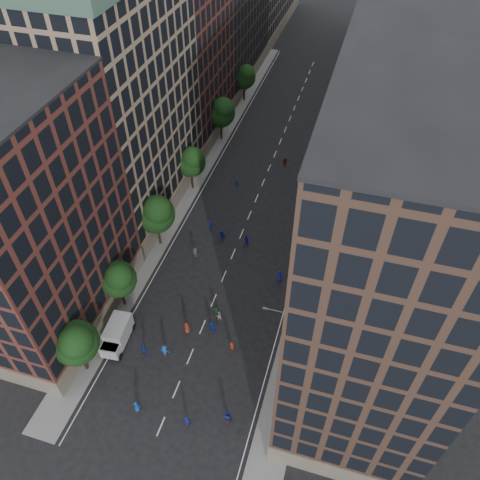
{
  "coord_description": "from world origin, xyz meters",
  "views": [
    {
      "loc": [
        14.44,
        -18.56,
        50.2
      ],
      "look_at": [
        0.72,
        28.19,
        2.0
      ],
      "focal_mm": 35.0,
      "sensor_mm": 36.0,
      "label": 1
    }
  ],
  "objects_px": {
    "cargo_van": "(117,334)",
    "skater_0": "(137,406)",
    "streetlamp_near": "(281,333)",
    "skater_1": "(187,421)",
    "skater_2": "(228,416)",
    "streetlamp_far": "(326,168)"
  },
  "relations": [
    {
      "from": "skater_0",
      "to": "skater_2",
      "type": "xyz_separation_m",
      "value": [
        9.95,
        1.81,
        -0.01
      ]
    },
    {
      "from": "streetlamp_near",
      "to": "skater_1",
      "type": "bearing_deg",
      "value": -124.89
    },
    {
      "from": "skater_0",
      "to": "cargo_van",
      "type": "bearing_deg",
      "value": -51.8
    },
    {
      "from": "skater_2",
      "to": "streetlamp_near",
      "type": "bearing_deg",
      "value": -125.49
    },
    {
      "from": "cargo_van",
      "to": "skater_2",
      "type": "height_order",
      "value": "cargo_van"
    },
    {
      "from": "skater_0",
      "to": "skater_1",
      "type": "height_order",
      "value": "skater_1"
    },
    {
      "from": "cargo_van",
      "to": "skater_1",
      "type": "distance_m",
      "value": 14.19
    },
    {
      "from": "skater_1",
      "to": "cargo_van",
      "type": "bearing_deg",
      "value": -19.45
    },
    {
      "from": "streetlamp_near",
      "to": "cargo_van",
      "type": "bearing_deg",
      "value": -169.99
    },
    {
      "from": "streetlamp_near",
      "to": "skater_0",
      "type": "relative_size",
      "value": 5.37
    },
    {
      "from": "cargo_van",
      "to": "skater_0",
      "type": "bearing_deg",
      "value": -55.66
    },
    {
      "from": "skater_2",
      "to": "skater_0",
      "type": "bearing_deg",
      "value": -3.7
    },
    {
      "from": "skater_1",
      "to": "streetlamp_far",
      "type": "bearing_deg",
      "value": -87.26
    },
    {
      "from": "streetlamp_near",
      "to": "cargo_van",
      "type": "distance_m",
      "value": 20.31
    },
    {
      "from": "streetlamp_far",
      "to": "skater_1",
      "type": "distance_m",
      "value": 44.87
    },
    {
      "from": "streetlamp_far",
      "to": "skater_2",
      "type": "distance_m",
      "value": 42.56
    },
    {
      "from": "skater_0",
      "to": "skater_2",
      "type": "bearing_deg",
      "value": -170.56
    },
    {
      "from": "streetlamp_far",
      "to": "skater_2",
      "type": "relative_size",
      "value": 5.43
    },
    {
      "from": "skater_0",
      "to": "skater_1",
      "type": "relative_size",
      "value": 0.98
    },
    {
      "from": "streetlamp_near",
      "to": "streetlamp_far",
      "type": "relative_size",
      "value": 1.0
    },
    {
      "from": "skater_1",
      "to": "skater_2",
      "type": "relative_size",
      "value": 1.03
    },
    {
      "from": "streetlamp_near",
      "to": "skater_1",
      "type": "height_order",
      "value": "streetlamp_near"
    }
  ]
}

